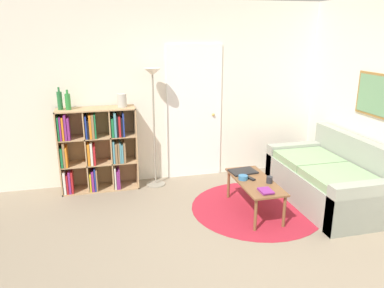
{
  "coord_description": "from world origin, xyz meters",
  "views": [
    {
      "loc": [
        -1.21,
        -2.92,
        2.18
      ],
      "look_at": [
        -0.15,
        1.33,
        0.85
      ],
      "focal_mm": 35.0,
      "sensor_mm": 36.0,
      "label": 1
    }
  ],
  "objects_px": {
    "floor_lamp": "(153,96)",
    "couch": "(331,181)",
    "bookshelf": "(96,149)",
    "bottle_left": "(60,100)",
    "bowl": "(243,178)",
    "cup": "(269,180)",
    "bottle_middle": "(68,101)",
    "coffee_table": "(255,184)",
    "laptop": "(243,171)",
    "vase_on_shelf": "(122,100)"
  },
  "relations": [
    {
      "from": "bookshelf",
      "to": "bottle_left",
      "type": "relative_size",
      "value": 3.92
    },
    {
      "from": "bookshelf",
      "to": "laptop",
      "type": "relative_size",
      "value": 3.27
    },
    {
      "from": "coffee_table",
      "to": "vase_on_shelf",
      "type": "bearing_deg",
      "value": 141.27
    },
    {
      "from": "floor_lamp",
      "to": "coffee_table",
      "type": "height_order",
      "value": "floor_lamp"
    },
    {
      "from": "bottle_left",
      "to": "bottle_middle",
      "type": "height_order",
      "value": "bottle_left"
    },
    {
      "from": "couch",
      "to": "vase_on_shelf",
      "type": "xyz_separation_m",
      "value": [
        -2.59,
        1.17,
        0.97
      ]
    },
    {
      "from": "cup",
      "to": "laptop",
      "type": "bearing_deg",
      "value": 113.03
    },
    {
      "from": "coffee_table",
      "to": "vase_on_shelf",
      "type": "distance_m",
      "value": 2.11
    },
    {
      "from": "floor_lamp",
      "to": "coffee_table",
      "type": "bearing_deg",
      "value": -46.87
    },
    {
      "from": "bookshelf",
      "to": "vase_on_shelf",
      "type": "xyz_separation_m",
      "value": [
        0.39,
        -0.0,
        0.66
      ]
    },
    {
      "from": "laptop",
      "to": "vase_on_shelf",
      "type": "distance_m",
      "value": 1.9
    },
    {
      "from": "coffee_table",
      "to": "laptop",
      "type": "relative_size",
      "value": 2.76
    },
    {
      "from": "cup",
      "to": "couch",
      "type": "bearing_deg",
      "value": 7.99
    },
    {
      "from": "bottle_middle",
      "to": "bottle_left",
      "type": "bearing_deg",
      "value": 165.77
    },
    {
      "from": "bookshelf",
      "to": "laptop",
      "type": "distance_m",
      "value": 2.06
    },
    {
      "from": "laptop",
      "to": "bowl",
      "type": "height_order",
      "value": "bowl"
    },
    {
      "from": "laptop",
      "to": "bowl",
      "type": "xyz_separation_m",
      "value": [
        -0.09,
        -0.24,
        0.02
      ]
    },
    {
      "from": "floor_lamp",
      "to": "vase_on_shelf",
      "type": "bearing_deg",
      "value": 172.57
    },
    {
      "from": "floor_lamp",
      "to": "cup",
      "type": "relative_size",
      "value": 20.6
    },
    {
      "from": "laptop",
      "to": "bowl",
      "type": "distance_m",
      "value": 0.26
    },
    {
      "from": "floor_lamp",
      "to": "laptop",
      "type": "height_order",
      "value": "floor_lamp"
    },
    {
      "from": "coffee_table",
      "to": "bowl",
      "type": "bearing_deg",
      "value": 153.12
    },
    {
      "from": "floor_lamp",
      "to": "cup",
      "type": "xyz_separation_m",
      "value": [
        1.21,
        -1.25,
        -0.86
      ]
    },
    {
      "from": "floor_lamp",
      "to": "couch",
      "type": "xyz_separation_m",
      "value": [
        2.16,
        -1.12,
        -1.02
      ]
    },
    {
      "from": "bottle_left",
      "to": "bottle_middle",
      "type": "xyz_separation_m",
      "value": [
        0.1,
        -0.03,
        -0.01
      ]
    },
    {
      "from": "bookshelf",
      "to": "cup",
      "type": "relative_size",
      "value": 14.24
    },
    {
      "from": "couch",
      "to": "floor_lamp",
      "type": "bearing_deg",
      "value": 152.69
    },
    {
      "from": "couch",
      "to": "bottle_middle",
      "type": "relative_size",
      "value": 6.41
    },
    {
      "from": "laptop",
      "to": "vase_on_shelf",
      "type": "bearing_deg",
      "value": 148.45
    },
    {
      "from": "couch",
      "to": "cup",
      "type": "relative_size",
      "value": 20.61
    },
    {
      "from": "cup",
      "to": "bottle_middle",
      "type": "xyz_separation_m",
      "value": [
        -2.34,
        1.3,
        0.83
      ]
    },
    {
      "from": "bottle_middle",
      "to": "bookshelf",
      "type": "bearing_deg",
      "value": 2.22
    },
    {
      "from": "couch",
      "to": "cup",
      "type": "distance_m",
      "value": 0.98
    },
    {
      "from": "couch",
      "to": "cup",
      "type": "bearing_deg",
      "value": -172.01
    },
    {
      "from": "bowl",
      "to": "bottle_left",
      "type": "height_order",
      "value": "bottle_left"
    },
    {
      "from": "floor_lamp",
      "to": "laptop",
      "type": "xyz_separation_m",
      "value": [
        1.03,
        -0.84,
        -0.89
      ]
    },
    {
      "from": "bowl",
      "to": "cup",
      "type": "distance_m",
      "value": 0.32
    },
    {
      "from": "bookshelf",
      "to": "floor_lamp",
      "type": "height_order",
      "value": "floor_lamp"
    },
    {
      "from": "couch",
      "to": "coffee_table",
      "type": "height_order",
      "value": "couch"
    },
    {
      "from": "bowl",
      "to": "bottle_left",
      "type": "relative_size",
      "value": 0.39
    },
    {
      "from": "cup",
      "to": "bottle_middle",
      "type": "distance_m",
      "value": 2.8
    },
    {
      "from": "bowl",
      "to": "bottle_middle",
      "type": "xyz_separation_m",
      "value": [
        -2.07,
        1.12,
        0.84
      ]
    },
    {
      "from": "laptop",
      "to": "bottle_left",
      "type": "relative_size",
      "value": 1.2
    },
    {
      "from": "bottle_left",
      "to": "bottle_middle",
      "type": "relative_size",
      "value": 1.13
    },
    {
      "from": "bowl",
      "to": "bottle_middle",
      "type": "relative_size",
      "value": 0.44
    },
    {
      "from": "bookshelf",
      "to": "couch",
      "type": "bearing_deg",
      "value": -21.53
    },
    {
      "from": "laptop",
      "to": "bottle_middle",
      "type": "bearing_deg",
      "value": 157.77
    },
    {
      "from": "coffee_table",
      "to": "laptop",
      "type": "xyz_separation_m",
      "value": [
        -0.04,
        0.3,
        0.06
      ]
    },
    {
      "from": "bookshelf",
      "to": "bottle_left",
      "type": "bearing_deg",
      "value": 178.08
    },
    {
      "from": "coffee_table",
      "to": "bookshelf",
      "type": "bearing_deg",
      "value": 147.54
    }
  ]
}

